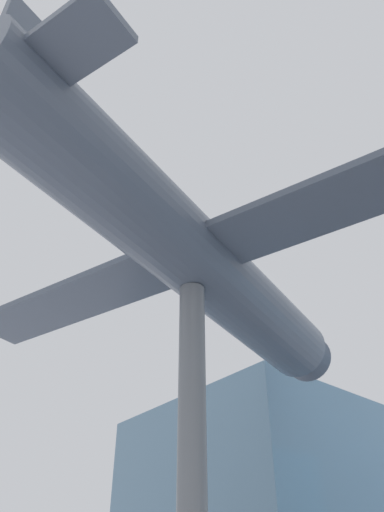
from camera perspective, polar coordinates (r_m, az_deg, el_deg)
name	(u,v)px	position (r m, az deg, el deg)	size (l,w,h in m)	color
support_pylon_central	(192,461)	(10.17, 0.00, -22.35)	(0.57, 0.57, 7.60)	slate
suspended_airplane	(196,259)	(12.28, 0.45, -0.35)	(14.62, 13.88, 3.30)	#4C5666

